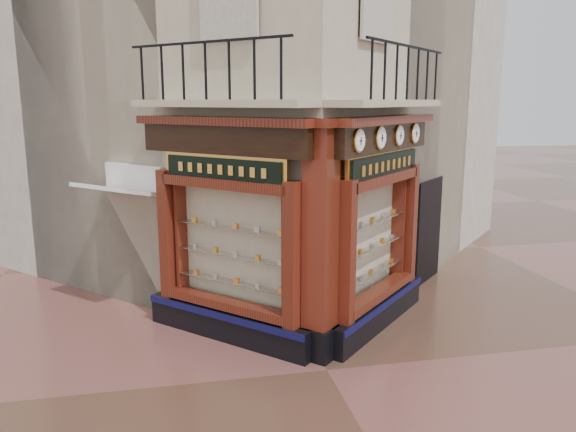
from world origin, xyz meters
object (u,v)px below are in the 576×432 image
object	(u,v)px
clock_a	(359,141)
clock_b	(380,138)
corner_pilaster	(320,245)
signboard_left	(223,169)
clock_c	(399,135)
awning	(124,314)
clock_d	(415,133)
signboard_right	(385,165)

from	to	relation	value
clock_a	clock_b	xyz separation A→B (m)	(0.58, 0.58, 0.00)
corner_pilaster	signboard_left	bearing A→B (deg)	100.25
clock_b	clock_c	bearing A→B (deg)	-0.00
signboard_left	awning	bearing A→B (deg)	4.16
clock_a	clock_b	bearing A→B (deg)	0.00
corner_pilaster	clock_a	distance (m)	1.78
awning	clock_c	bearing A→B (deg)	-151.07
clock_a	signboard_left	bearing A→B (deg)	109.32
clock_a	clock_d	distance (m)	2.45
corner_pilaster	clock_a	world-z (taller)	corner_pilaster
signboard_left	corner_pilaster	bearing A→B (deg)	-169.75
clock_b	corner_pilaster	bearing A→B (deg)	161.46
clock_d	signboard_right	size ratio (longest dim) A/B	0.19
awning	corner_pilaster	bearing A→B (deg)	-173.33
clock_a	corner_pilaster	bearing A→B (deg)	136.30
clock_a	clock_d	bearing A→B (deg)	0.00
clock_a	awning	world-z (taller)	clock_a
corner_pilaster	clock_c	bearing A→B (deg)	-11.50
clock_b	awning	distance (m)	6.19
signboard_right	signboard_left	bearing A→B (deg)	135.00
corner_pilaster	clock_b	bearing A→B (deg)	-18.54
clock_d	signboard_left	distance (m)	3.92
signboard_right	clock_b	bearing A→B (deg)	-166.95
clock_c	signboard_left	bearing A→B (deg)	137.98
clock_c	signboard_left	world-z (taller)	clock_c
clock_a	clock_c	world-z (taller)	same
signboard_left	clock_a	bearing A→B (deg)	-160.68
clock_b	signboard_left	distance (m)	2.75
clock_a	signboard_right	size ratio (longest dim) A/B	0.18
clock_c	signboard_right	world-z (taller)	clock_c
corner_pilaster	awning	bearing A→B (deg)	96.67
corner_pilaster	clock_b	xyz separation A→B (m)	(1.20, 0.60, 1.67)
clock_d	signboard_right	bearing A→B (deg)	174.50
clock_c	signboard_right	size ratio (longest dim) A/B	0.18
corner_pilaster	clock_d	size ratio (longest dim) A/B	10.11
clock_a	signboard_right	bearing A→B (deg)	4.85
awning	signboard_left	bearing A→B (deg)	-175.84
corner_pilaster	signboard_right	xyz separation A→B (m)	(1.46, 1.01, 1.15)
clock_d	signboard_left	world-z (taller)	clock_d
clock_b	signboard_right	size ratio (longest dim) A/B	0.19
clock_d	signboard_left	bearing A→B (deg)	145.89
awning	signboard_right	size ratio (longest dim) A/B	0.75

